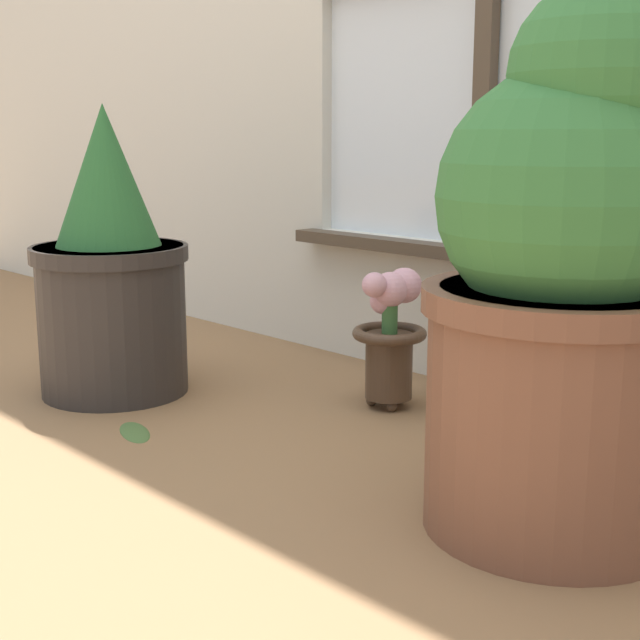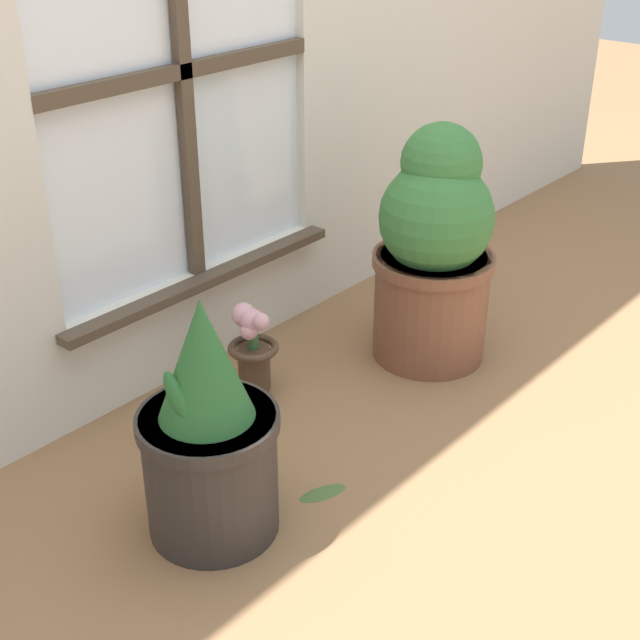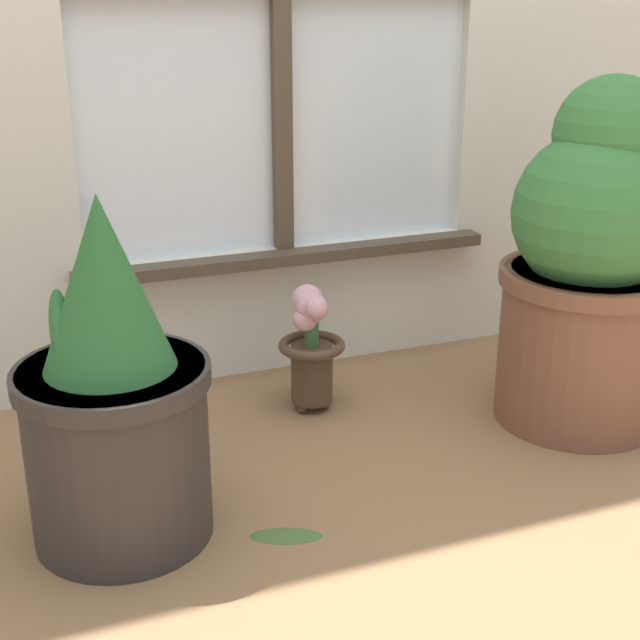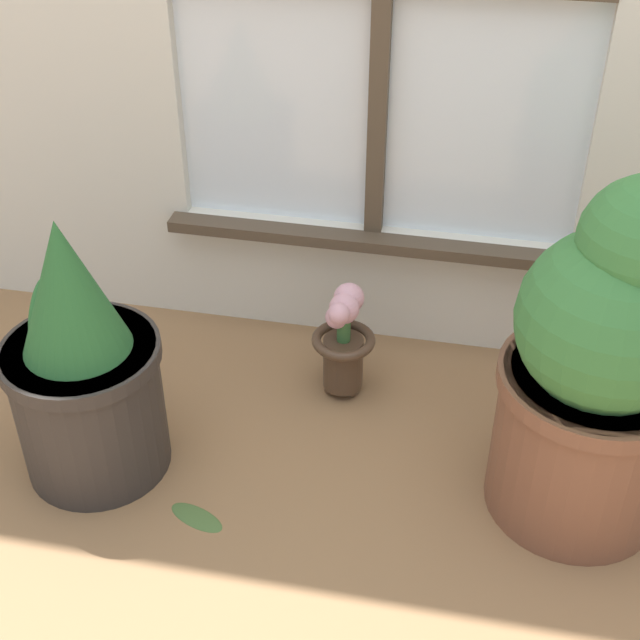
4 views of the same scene
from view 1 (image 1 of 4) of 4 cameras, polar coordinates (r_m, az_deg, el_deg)
ground_plane at (r=1.29m, az=-7.60°, el=-9.64°), size 10.00×10.00×0.00m
potted_plant_left at (r=1.65m, az=-13.27°, el=2.93°), size 0.28×0.28×0.52m
potted_plant_right at (r=1.06m, az=15.42°, el=2.64°), size 0.32×0.32×0.64m
flower_vase at (r=1.53m, az=4.52°, el=-0.79°), size 0.13×0.13×0.24m
fallen_leaf at (r=1.46m, az=-11.78°, el=-6.91°), size 0.12×0.08×0.01m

